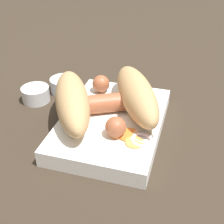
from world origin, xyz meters
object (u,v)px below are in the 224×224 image
object	(u,v)px
bread_roll	(105,98)
sausage	(108,103)
condiment_cup_far	(36,95)
food_tray	(112,124)
condiment_cup_near	(64,86)

from	to	relation	value
bread_roll	sausage	distance (m)	0.02
bread_roll	condiment_cup_far	size ratio (longest dim) A/B	4.41
food_tray	condiment_cup_near	size ratio (longest dim) A/B	4.36
sausage	condiment_cup_near	world-z (taller)	sausage
condiment_cup_near	condiment_cup_far	bearing A→B (deg)	142.87
food_tray	condiment_cup_far	size ratio (longest dim) A/B	4.36
sausage	condiment_cup_near	distance (m)	0.15
sausage	condiment_cup_far	bearing A→B (deg)	76.98
condiment_cup_near	condiment_cup_far	world-z (taller)	same
food_tray	condiment_cup_near	world-z (taller)	condiment_cup_near
bread_roll	condiment_cup_near	xyz separation A→B (m)	(0.09, 0.12, -0.04)
sausage	condiment_cup_far	xyz separation A→B (m)	(0.04, 0.16, -0.03)
bread_roll	condiment_cup_far	bearing A→B (deg)	74.59
food_tray	bread_roll	bearing A→B (deg)	59.22
bread_roll	sausage	bearing A→B (deg)	-20.87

